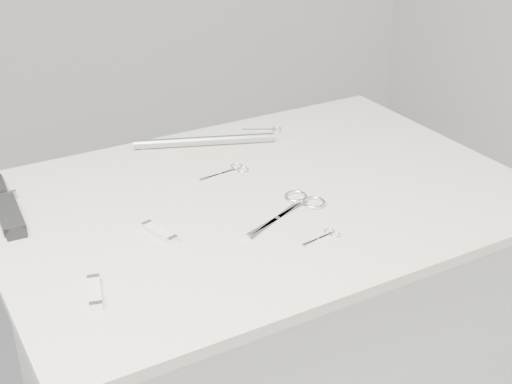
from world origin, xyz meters
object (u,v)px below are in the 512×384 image
embroidery_scissors_b (268,130)px  sheathed_knife (4,201)px  pocket_knife_b (159,232)px  large_shears (295,206)px  embroidery_scissors_a (231,171)px  plinth (260,382)px  pocket_knife_a (95,292)px  metal_rail (204,141)px  tiny_scissors (324,236)px

embroidery_scissors_b → sheathed_knife: 0.61m
sheathed_knife → pocket_knife_b: bearing=-135.8°
large_shears → embroidery_scissors_a: (-0.03, 0.19, -0.00)m
embroidery_scissors_a → plinth: bearing=-94.2°
embroidery_scissors_a → pocket_knife_a: (-0.37, -0.28, 0.00)m
embroidery_scissors_a → metal_rail: size_ratio=0.36×
tiny_scissors → sheathed_knife: sheathed_knife is taller
sheathed_knife → pocket_knife_a: 0.36m
embroidery_scissors_a → embroidery_scissors_b: 0.23m
pocket_knife_b → metal_rail: (0.23, 0.31, 0.00)m
large_shears → sheathed_knife: bearing=126.7°
metal_rail → pocket_knife_b: bearing=-127.4°
embroidery_scissors_a → large_shears: bearing=-86.7°
plinth → large_shears: large_shears is taller
embroidery_scissors_b → plinth: bearing=-94.1°
plinth → embroidery_scissors_b: bearing=56.9°
plinth → tiny_scissors: bearing=-85.7°
tiny_scissors → metal_rail: size_ratio=0.25×
plinth → pocket_knife_b: (-0.23, -0.05, 0.48)m
large_shears → pocket_knife_a: bearing=168.8°
large_shears → sheathed_knife: 0.54m
plinth → tiny_scissors: 0.51m
embroidery_scissors_a → sheathed_knife: sheathed_knife is taller
tiny_scissors → pocket_knife_b: bearing=140.8°
large_shears → embroidery_scissors_b: bearing=44.4°
plinth → tiny_scissors: (0.01, -0.19, 0.47)m
pocket_knife_b → tiny_scissors: bearing=-136.0°
embroidery_scissors_a → metal_rail: (0.01, 0.15, 0.01)m
embroidery_scissors_a → sheathed_knife: bearing=163.3°
pocket_knife_a → sheathed_knife: bearing=24.1°
large_shears → metal_rail: bearing=70.7°
pocket_knife_b → pocket_knife_a: bearing=111.9°
large_shears → embroidery_scissors_a: 0.20m
sheathed_knife → pocket_knife_b: sheathed_knife is taller
large_shears → tiny_scissors: 0.11m
tiny_scissors → sheathed_knife: 0.59m
plinth → large_shears: (0.03, -0.08, 0.47)m
sheathed_knife → pocket_knife_b: size_ratio=2.76×
large_shears → pocket_knife_b: size_ratio=2.34×
plinth → sheathed_knife: bearing=156.0°
large_shears → embroidery_scissors_a: size_ratio=1.77×
large_shears → pocket_knife_a: (-0.41, -0.08, 0.00)m
plinth → embroidery_scissors_a: size_ratio=8.17×
pocket_knife_a → embroidery_scissors_b: bearing=-36.9°
embroidery_scissors_a → pocket_knife_b: (-0.22, -0.16, 0.00)m
large_shears → tiny_scissors: bearing=-119.6°
embroidery_scissors_a → embroidery_scissors_b: bearing=34.2°
plinth → sheathed_knife: sheathed_knife is taller
embroidery_scissors_a → pocket_knife_b: bearing=-150.3°
sheathed_knife → embroidery_scissors_b: bearing=-79.7°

